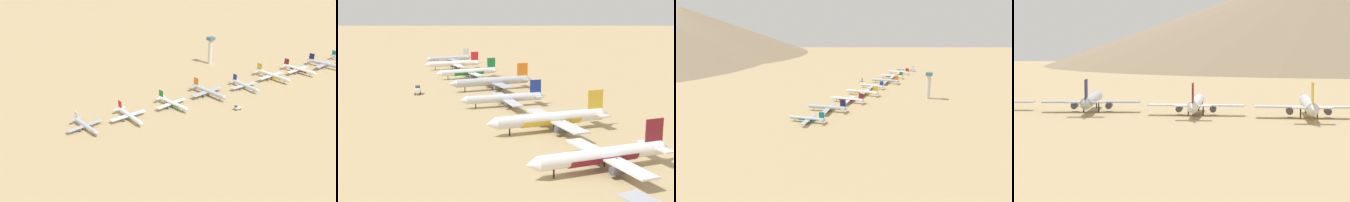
# 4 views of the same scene
# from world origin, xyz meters

# --- Properties ---
(parked_jet_5) EXTENTS (44.63, 36.23, 12.87)m
(parked_jet_5) POSITION_xyz_m (-0.14, 41.02, 4.28)
(parked_jet_5) COLOR silver
(parked_jet_5) RESTS_ON ground
(parked_jet_6) EXTENTS (41.82, 33.99, 12.06)m
(parked_jet_6) POSITION_xyz_m (2.98, 79.76, 4.01)
(parked_jet_6) COLOR white
(parked_jet_6) RESTS_ON ground
(parked_jet_7) EXTENTS (44.13, 36.10, 12.77)m
(parked_jet_7) POSITION_xyz_m (8.39, 119.25, 4.30)
(parked_jet_7) COLOR #B2B7C1
(parked_jet_7) RESTS_ON ground
(desert_hill_2) EXTENTS (709.12, 709.12, 124.93)m
(desert_hill_2) POSITION_xyz_m (616.84, -12.40, 62.46)
(desert_hill_2) COLOR #8C775B
(desert_hill_2) RESTS_ON ground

